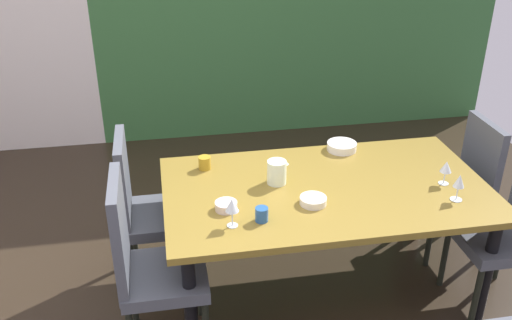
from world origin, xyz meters
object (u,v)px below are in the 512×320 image
(wine_glass_south, at_px, (232,206))
(serving_bowl_north, at_px, (313,201))
(serving_bowl_rear, at_px, (226,206))
(serving_bowl_left, at_px, (342,146))
(chair_right_near, at_px, (511,228))
(wine_glass_west, at_px, (459,182))
(cup_corner, at_px, (262,214))
(chair_left_far, at_px, (146,205))
(cup_front, at_px, (205,163))
(dining_table, at_px, (326,198))
(chair_left_near, at_px, (146,261))
(pitcher_right, at_px, (277,172))
(wine_glass_east, at_px, (446,168))
(chair_right_far, at_px, (461,179))

(wine_glass_south, height_order, serving_bowl_north, wine_glass_south)
(serving_bowl_rear, height_order, serving_bowl_left, serving_bowl_left)
(chair_right_near, distance_m, wine_glass_south, 1.65)
(wine_glass_west, relative_size, cup_corner, 2.02)
(chair_left_far, relative_size, wine_glass_south, 6.28)
(chair_left_far, bearing_deg, cup_front, 97.64)
(dining_table, bearing_deg, chair_left_far, 164.18)
(chair_right_near, xyz_separation_m, chair_left_near, (-2.06, 0.00, 0.04))
(pitcher_right, bearing_deg, wine_glass_east, -10.77)
(chair_left_far, xyz_separation_m, pitcher_right, (0.76, -0.20, 0.26))
(serving_bowl_left, bearing_deg, chair_right_far, -10.78)
(chair_left_near, xyz_separation_m, serving_bowl_rear, (0.44, 0.15, 0.19))
(dining_table, bearing_deg, serving_bowl_rear, -166.59)
(chair_left_far, bearing_deg, dining_table, 74.18)
(chair_left_near, distance_m, chair_right_far, 2.15)
(wine_glass_east, xyz_separation_m, wine_glass_south, (-1.26, -0.22, 0.01))
(dining_table, relative_size, wine_glass_east, 12.94)
(wine_glass_south, height_order, cup_corner, wine_glass_south)
(dining_table, xyz_separation_m, serving_bowl_north, (-0.13, -0.17, 0.09))
(chair_left_far, distance_m, serving_bowl_north, 1.04)
(chair_right_near, relative_size, serving_bowl_rear, 7.63)
(chair_left_far, distance_m, cup_corner, 0.86)
(serving_bowl_north, bearing_deg, serving_bowl_rear, 177.02)
(cup_corner, bearing_deg, chair_left_near, -179.00)
(chair_left_far, bearing_deg, serving_bowl_left, 96.81)
(serving_bowl_north, bearing_deg, chair_right_near, -6.23)
(serving_bowl_left, relative_size, cup_front, 2.37)
(chair_right_near, distance_m, chair_left_far, 2.14)
(dining_table, xyz_separation_m, wine_glass_south, (-0.59, -0.30, 0.19))
(chair_left_near, relative_size, wine_glass_west, 6.70)
(wine_glass_east, height_order, serving_bowl_north, wine_glass_east)
(dining_table, relative_size, chair_left_near, 1.78)
(serving_bowl_left, bearing_deg, wine_glass_west, -58.88)
(wine_glass_south, bearing_deg, chair_right_near, 0.35)
(cup_corner, xyz_separation_m, pitcher_right, (0.16, 0.38, 0.03))
(dining_table, height_order, serving_bowl_north, serving_bowl_north)
(wine_glass_west, distance_m, cup_corner, 1.10)
(chair_right_far, bearing_deg, serving_bowl_left, 79.22)
(pitcher_right, bearing_deg, cup_front, 147.78)
(wine_glass_south, bearing_deg, pitcher_right, 51.52)
(dining_table, height_order, chair_right_far, chair_right_far)
(cup_front, bearing_deg, dining_table, -27.27)
(chair_left_near, relative_size, wine_glass_east, 7.27)
(cup_corner, bearing_deg, wine_glass_south, -172.56)
(cup_front, bearing_deg, chair_right_far, -1.68)
(dining_table, distance_m, serving_bowl_north, 0.23)
(chair_left_near, height_order, chair_right_far, chair_left_near)
(chair_right_far, distance_m, serving_bowl_rear, 1.70)
(serving_bowl_north, relative_size, serving_bowl_left, 0.77)
(serving_bowl_north, height_order, cup_corner, cup_corner)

